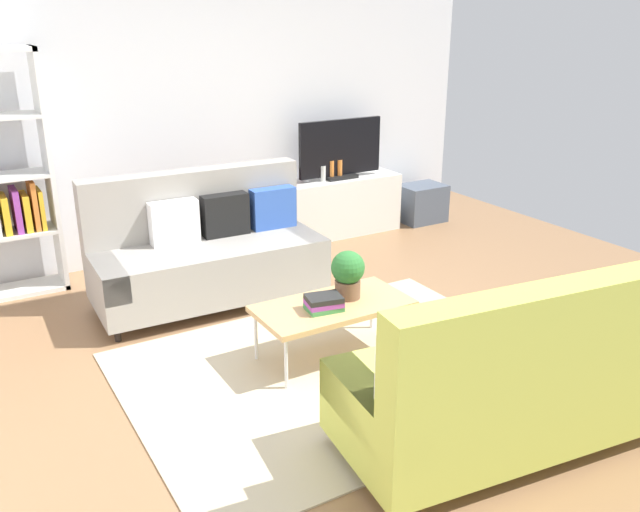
{
  "coord_description": "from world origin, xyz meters",
  "views": [
    {
      "loc": [
        -2.36,
        -3.64,
        2.36
      ],
      "look_at": [
        0.02,
        0.39,
        0.65
      ],
      "focal_mm": 37.59,
      "sensor_mm": 36.0,
      "label": 1
    }
  ],
  "objects_px": {
    "couch_green": "(510,380)",
    "vase_0": "(290,177)",
    "tv": "(340,150)",
    "bottle_0": "(323,174)",
    "couch_beige": "(207,250)",
    "bottle_1": "(332,170)",
    "coffee_table": "(333,307)",
    "vase_1": "(305,173)",
    "tv_console": "(339,206)",
    "table_book_0": "(324,308)",
    "potted_plant": "(348,273)",
    "bottle_2": "(340,169)",
    "storage_trunk": "(422,203)"
  },
  "relations": [
    {
      "from": "couch_beige",
      "to": "vase_1",
      "type": "distance_m",
      "value": 1.89
    },
    {
      "from": "coffee_table",
      "to": "bottle_1",
      "type": "height_order",
      "value": "bottle_1"
    },
    {
      "from": "coffee_table",
      "to": "potted_plant",
      "type": "distance_m",
      "value": 0.27
    },
    {
      "from": "vase_1",
      "to": "bottle_1",
      "type": "height_order",
      "value": "bottle_1"
    },
    {
      "from": "couch_green",
      "to": "table_book_0",
      "type": "bearing_deg",
      "value": 112.58
    },
    {
      "from": "vase_1",
      "to": "table_book_0",
      "type": "bearing_deg",
      "value": -116.76
    },
    {
      "from": "tv_console",
      "to": "bottle_2",
      "type": "bearing_deg",
      "value": -115.41
    },
    {
      "from": "tv",
      "to": "table_book_0",
      "type": "height_order",
      "value": "tv"
    },
    {
      "from": "table_book_0",
      "to": "bottle_1",
      "type": "height_order",
      "value": "bottle_1"
    },
    {
      "from": "table_book_0",
      "to": "vase_0",
      "type": "bearing_deg",
      "value": 66.59
    },
    {
      "from": "tv",
      "to": "tv_console",
      "type": "bearing_deg",
      "value": 90.0
    },
    {
      "from": "couch_beige",
      "to": "bottle_2",
      "type": "bearing_deg",
      "value": -151.74
    },
    {
      "from": "table_book_0",
      "to": "vase_0",
      "type": "height_order",
      "value": "vase_0"
    },
    {
      "from": "bottle_2",
      "to": "vase_1",
      "type": "bearing_deg",
      "value": 166.7
    },
    {
      "from": "couch_green",
      "to": "bottle_2",
      "type": "xyz_separation_m",
      "value": [
        1.27,
        3.8,
        0.3
      ]
    },
    {
      "from": "coffee_table",
      "to": "bottle_0",
      "type": "height_order",
      "value": "bottle_0"
    },
    {
      "from": "couch_beige",
      "to": "storage_trunk",
      "type": "xyz_separation_m",
      "value": [
        3.05,
        0.9,
        -0.23
      ]
    },
    {
      "from": "tv",
      "to": "bottle_0",
      "type": "xyz_separation_m",
      "value": [
        -0.23,
        -0.02,
        -0.23
      ]
    },
    {
      "from": "bottle_2",
      "to": "tv",
      "type": "bearing_deg",
      "value": 46.47
    },
    {
      "from": "couch_beige",
      "to": "table_book_0",
      "type": "relative_size",
      "value": 8.03
    },
    {
      "from": "vase_1",
      "to": "bottle_1",
      "type": "xyz_separation_m",
      "value": [
        0.28,
        -0.09,
        0.01
      ]
    },
    {
      "from": "couch_green",
      "to": "coffee_table",
      "type": "distance_m",
      "value": 1.45
    },
    {
      "from": "couch_green",
      "to": "tv_console",
      "type": "xyz_separation_m",
      "value": [
        1.29,
        3.84,
        -0.12
      ]
    },
    {
      "from": "tv_console",
      "to": "potted_plant",
      "type": "distance_m",
      "value": 2.78
    },
    {
      "from": "potted_plant",
      "to": "bottle_0",
      "type": "height_order",
      "value": "bottle_0"
    },
    {
      "from": "tv_console",
      "to": "bottle_0",
      "type": "distance_m",
      "value": 0.47
    },
    {
      "from": "table_book_0",
      "to": "vase_1",
      "type": "height_order",
      "value": "vase_1"
    },
    {
      "from": "vase_0",
      "to": "bottle_0",
      "type": "bearing_deg",
      "value": -14.41
    },
    {
      "from": "couch_beige",
      "to": "table_book_0",
      "type": "distance_m",
      "value": 1.5
    },
    {
      "from": "couch_beige",
      "to": "tv",
      "type": "bearing_deg",
      "value": -151.49
    },
    {
      "from": "potted_plant",
      "to": "bottle_2",
      "type": "height_order",
      "value": "bottle_2"
    },
    {
      "from": "couch_green",
      "to": "table_book_0",
      "type": "distance_m",
      "value": 1.42
    },
    {
      "from": "table_book_0",
      "to": "bottle_1",
      "type": "relative_size",
      "value": 1.15
    },
    {
      "from": "coffee_table",
      "to": "bottle_1",
      "type": "xyz_separation_m",
      "value": [
        1.45,
        2.38,
        0.35
      ]
    },
    {
      "from": "potted_plant",
      "to": "bottle_1",
      "type": "bearing_deg",
      "value": 61.01
    },
    {
      "from": "coffee_table",
      "to": "vase_0",
      "type": "bearing_deg",
      "value": 68.26
    },
    {
      "from": "couch_green",
      "to": "vase_0",
      "type": "distance_m",
      "value": 3.96
    },
    {
      "from": "couch_green",
      "to": "coffee_table",
      "type": "height_order",
      "value": "couch_green"
    },
    {
      "from": "tv_console",
      "to": "tv",
      "type": "height_order",
      "value": "tv"
    },
    {
      "from": "table_book_0",
      "to": "bottle_0",
      "type": "height_order",
      "value": "bottle_0"
    },
    {
      "from": "couch_beige",
      "to": "tv_console",
      "type": "xyz_separation_m",
      "value": [
        1.95,
        1.0,
        -0.13
      ]
    },
    {
      "from": "couch_green",
      "to": "tv_console",
      "type": "height_order",
      "value": "couch_green"
    },
    {
      "from": "storage_trunk",
      "to": "table_book_0",
      "type": "relative_size",
      "value": 2.17
    },
    {
      "from": "potted_plant",
      "to": "bottle_1",
      "type": "relative_size",
      "value": 1.68
    },
    {
      "from": "couch_beige",
      "to": "bottle_1",
      "type": "xyz_separation_m",
      "value": [
        1.83,
        0.96,
        0.29
      ]
    },
    {
      "from": "vase_1",
      "to": "bottle_2",
      "type": "xyz_separation_m",
      "value": [
        0.38,
        -0.09,
        0.01
      ]
    },
    {
      "from": "couch_beige",
      "to": "bottle_2",
      "type": "height_order",
      "value": "couch_beige"
    },
    {
      "from": "couch_green",
      "to": "vase_1",
      "type": "height_order",
      "value": "couch_green"
    },
    {
      "from": "bottle_2",
      "to": "coffee_table",
      "type": "bearing_deg",
      "value": -123.0
    },
    {
      "from": "vase_1",
      "to": "bottle_1",
      "type": "bearing_deg",
      "value": -17.86
    }
  ]
}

